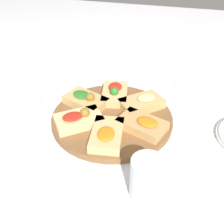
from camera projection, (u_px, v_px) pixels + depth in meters
ground_plane at (112, 120)px, 0.86m from camera, size 3.00×3.00×0.00m
serving_board at (112, 118)px, 0.85m from camera, size 0.39×0.39×0.02m
focaccia_slice_0 at (142, 103)px, 0.88m from camera, size 0.16×0.16×0.04m
focaccia_slice_1 at (115, 93)px, 0.93m from camera, size 0.11×0.16×0.05m
focaccia_slice_2 at (86, 100)px, 0.89m from camera, size 0.16×0.13×0.05m
focaccia_slice_3 at (79, 119)px, 0.80m from camera, size 0.16×0.16×0.05m
focaccia_slice_4 at (107, 134)px, 0.75m from camera, size 0.11×0.15×0.04m
focaccia_slice_5 at (142, 124)px, 0.79m from camera, size 0.16×0.13×0.04m
plate_right at (15, 99)px, 0.95m from camera, size 0.19×0.19×0.02m
water_glass at (147, 178)px, 0.60m from camera, size 0.08×0.08×0.11m
napkin_stack at (195, 83)px, 1.05m from camera, size 0.15×0.13×0.01m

